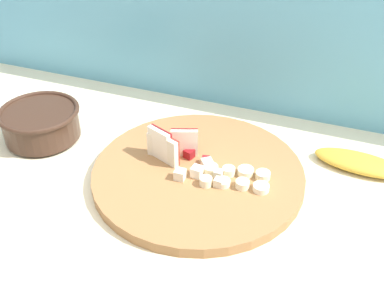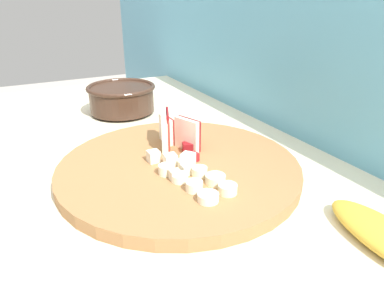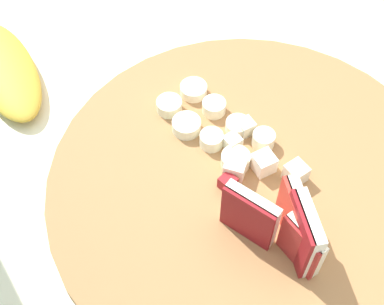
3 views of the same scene
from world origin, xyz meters
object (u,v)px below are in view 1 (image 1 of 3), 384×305
Objects in this scene: ceramic_bowl at (41,122)px; banana_peel at (360,163)px; apple_wedge_fan at (169,145)px; apple_dice_pile at (200,169)px; banana_slice_rows at (236,177)px; cutting_board at (198,174)px.

banana_peel is at bearing 11.26° from ceramic_bowl.
banana_peel is (0.34, 0.12, -0.04)m from apple_wedge_fan.
banana_slice_rows is at bearing 1.23° from apple_dice_pile.
ceramic_bowl is (-0.28, -0.00, -0.01)m from apple_wedge_fan.
apple_dice_pile is 0.56× the size of banana_peel.
apple_dice_pile is 0.31m from banana_peel.
apple_dice_pile reaches higher than banana_slice_rows.
apple_dice_pile is (0.01, -0.01, 0.02)m from cutting_board.
banana_peel is at bearing 19.41° from apple_wedge_fan.
ceramic_bowl reaches higher than cutting_board.
banana_slice_rows is (0.14, -0.02, -0.02)m from apple_wedge_fan.
apple_dice_pile is 0.59× the size of ceramic_bowl.
apple_dice_pile is (0.07, -0.02, -0.02)m from apple_wedge_fan.
cutting_board is 3.07× the size of banana_slice_rows.
apple_wedge_fan is (-0.07, 0.02, 0.04)m from cutting_board.
apple_dice_pile is at bearing -3.16° from ceramic_bowl.
banana_slice_rows is at bearing -3.35° from cutting_board.
cutting_board is at bearing 134.52° from apple_dice_pile.
apple_wedge_fan reaches higher than banana_peel.
ceramic_bowl reaches higher than apple_dice_pile.
cutting_board is at bearing 176.65° from banana_slice_rows.
banana_slice_rows is at bearing -2.46° from ceramic_bowl.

